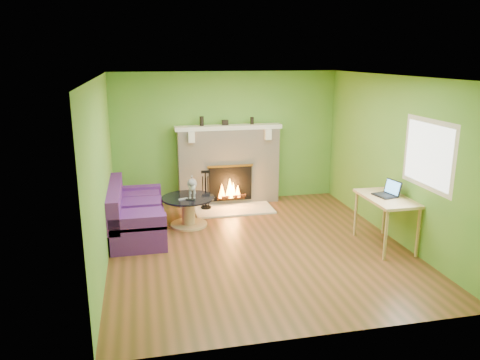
% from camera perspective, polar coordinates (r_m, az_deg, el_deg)
% --- Properties ---
extents(floor, '(5.00, 5.00, 0.00)m').
position_cam_1_polar(floor, '(7.41, 2.05, -8.03)').
color(floor, '#583919').
rests_on(floor, ground).
extents(ceiling, '(5.00, 5.00, 0.00)m').
position_cam_1_polar(ceiling, '(6.83, 2.26, 12.48)').
color(ceiling, white).
rests_on(ceiling, wall_back).
extents(wall_back, '(5.00, 0.00, 5.00)m').
position_cam_1_polar(wall_back, '(9.40, -1.64, 5.18)').
color(wall_back, '#579831').
rests_on(wall_back, floor).
extents(wall_front, '(5.00, 0.00, 5.00)m').
position_cam_1_polar(wall_front, '(4.72, 9.70, -4.96)').
color(wall_front, '#579831').
rests_on(wall_front, floor).
extents(wall_left, '(0.00, 5.00, 5.00)m').
position_cam_1_polar(wall_left, '(6.82, -16.50, 0.82)').
color(wall_left, '#579831').
rests_on(wall_left, floor).
extents(wall_right, '(0.00, 5.00, 5.00)m').
position_cam_1_polar(wall_right, '(7.86, 18.26, 2.50)').
color(wall_right, '#579831').
rests_on(wall_right, floor).
extents(window_frame, '(0.00, 1.20, 1.20)m').
position_cam_1_polar(window_frame, '(7.07, 21.99, 2.90)').
color(window_frame, silver).
rests_on(window_frame, wall_right).
extents(window_pane, '(0.00, 1.06, 1.06)m').
position_cam_1_polar(window_pane, '(7.06, 21.94, 2.90)').
color(window_pane, white).
rests_on(window_pane, wall_right).
extents(fireplace, '(2.10, 0.46, 1.58)m').
position_cam_1_polar(fireplace, '(9.33, -1.40, 1.80)').
color(fireplace, beige).
rests_on(fireplace, floor).
extents(hearth, '(1.50, 0.75, 0.03)m').
position_cam_1_polar(hearth, '(9.05, -0.76, -3.60)').
color(hearth, beige).
rests_on(hearth, floor).
extents(mantel, '(2.10, 0.28, 0.08)m').
position_cam_1_polar(mantel, '(9.17, -1.41, 6.45)').
color(mantel, silver).
rests_on(mantel, fireplace).
extents(sofa, '(0.87, 1.88, 0.84)m').
position_cam_1_polar(sofa, '(8.00, -12.74, -4.14)').
color(sofa, '#4F1B68').
rests_on(sofa, floor).
extents(coffee_table, '(0.92, 0.92, 0.52)m').
position_cam_1_polar(coffee_table, '(8.22, -6.30, -3.55)').
color(coffee_table, tan).
rests_on(coffee_table, floor).
extents(desk, '(0.63, 1.08, 0.80)m').
position_cam_1_polar(desk, '(7.52, 17.46, -2.70)').
color(desk, tan).
rests_on(desk, floor).
extents(cat, '(0.29, 0.60, 0.36)m').
position_cam_1_polar(cat, '(8.15, -5.85, -0.74)').
color(cat, slate).
rests_on(cat, coffee_table).
extents(remote_silver, '(0.17, 0.11, 0.02)m').
position_cam_1_polar(remote_silver, '(8.02, -6.96, -2.31)').
color(remote_silver, gray).
rests_on(remote_silver, coffee_table).
extents(remote_black, '(0.16, 0.12, 0.02)m').
position_cam_1_polar(remote_black, '(7.98, -6.06, -2.39)').
color(remote_black, black).
rests_on(remote_black, coffee_table).
extents(laptop, '(0.35, 0.39, 0.25)m').
position_cam_1_polar(laptop, '(7.49, 17.28, -0.97)').
color(laptop, black).
rests_on(laptop, desk).
extents(fire_tools, '(0.20, 0.20, 0.75)m').
position_cam_1_polar(fire_tools, '(8.99, -4.22, -1.15)').
color(fire_tools, black).
rests_on(fire_tools, hearth).
extents(mantel_vase_left, '(0.08, 0.08, 0.18)m').
position_cam_1_polar(mantel_vase_left, '(9.09, -4.69, 7.17)').
color(mantel_vase_left, black).
rests_on(mantel_vase_left, mantel).
extents(mantel_vase_right, '(0.07, 0.07, 0.14)m').
position_cam_1_polar(mantel_vase_right, '(9.28, 1.47, 7.24)').
color(mantel_vase_right, black).
rests_on(mantel_vase_right, mantel).
extents(mantel_box, '(0.12, 0.08, 0.10)m').
position_cam_1_polar(mantel_box, '(9.17, -1.83, 7.02)').
color(mantel_box, black).
rests_on(mantel_box, mantel).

